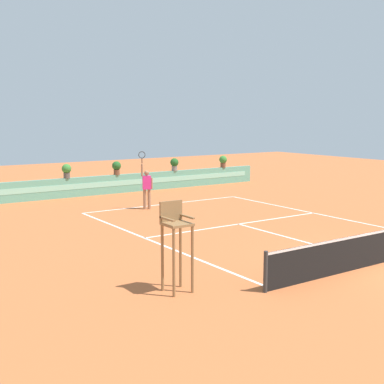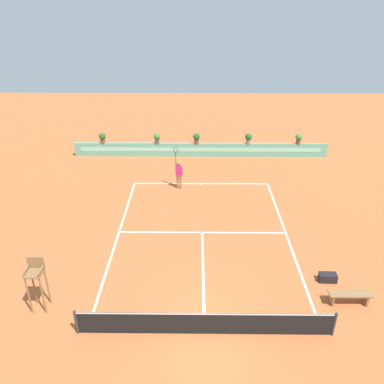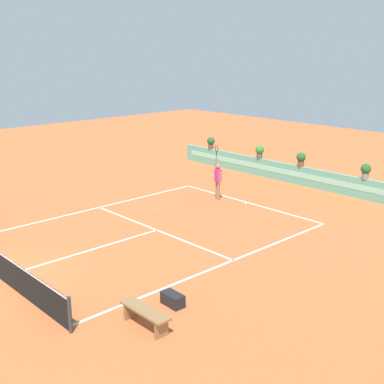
% 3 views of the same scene
% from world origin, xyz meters
% --- Properties ---
extents(ground_plane, '(60.00, 60.00, 0.00)m').
position_xyz_m(ground_plane, '(0.00, 6.00, 0.00)').
color(ground_plane, '#BC6033').
extents(court_lines, '(8.32, 11.94, 0.01)m').
position_xyz_m(court_lines, '(0.00, 6.72, 0.00)').
color(court_lines, white).
rests_on(court_lines, ground).
extents(net, '(8.92, 0.10, 1.00)m').
position_xyz_m(net, '(0.00, 0.00, 0.51)').
color(net, '#333333').
rests_on(net, ground).
extents(back_wall_barrier, '(18.00, 0.21, 1.00)m').
position_xyz_m(back_wall_barrier, '(0.00, 16.39, 0.50)').
color(back_wall_barrier, '#60A88E').
rests_on(back_wall_barrier, ground).
extents(umpire_chair, '(0.60, 0.60, 2.14)m').
position_xyz_m(umpire_chair, '(-6.09, 1.26, 1.34)').
color(umpire_chair, olive).
rests_on(umpire_chair, ground).
extents(tennis_player, '(0.59, 0.34, 2.58)m').
position_xyz_m(tennis_player, '(-1.33, 11.23, 1.05)').
color(tennis_player, '#9E7051').
rests_on(tennis_player, ground).
extents(tennis_ball_near_baseline, '(0.07, 0.07, 0.07)m').
position_xyz_m(tennis_ball_near_baseline, '(-2.02, 8.10, 0.03)').
color(tennis_ball_near_baseline, '#CCE033').
rests_on(tennis_ball_near_baseline, ground).
extents(potted_plant_right, '(0.48, 0.48, 0.72)m').
position_xyz_m(potted_plant_right, '(3.37, 16.39, 1.41)').
color(potted_plant_right, gray).
rests_on(potted_plant_right, back_wall_barrier).
extents(potted_plant_centre, '(0.48, 0.48, 0.72)m').
position_xyz_m(potted_plant_centre, '(-0.29, 16.39, 1.41)').
color(potted_plant_centre, brown).
rests_on(potted_plant_centre, back_wall_barrier).
extents(potted_plant_far_right, '(0.48, 0.48, 0.72)m').
position_xyz_m(potted_plant_far_right, '(6.89, 16.39, 1.41)').
color(potted_plant_far_right, brown).
rests_on(potted_plant_far_right, back_wall_barrier).
extents(potted_plant_left, '(0.48, 0.48, 0.72)m').
position_xyz_m(potted_plant_left, '(-3.08, 16.39, 1.41)').
color(potted_plant_left, '#514C47').
rests_on(potted_plant_left, back_wall_barrier).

